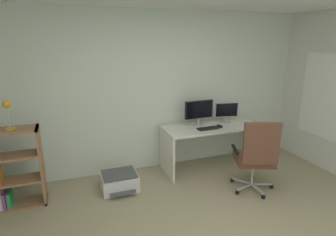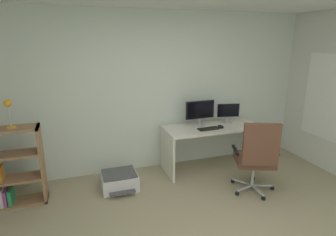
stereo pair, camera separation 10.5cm
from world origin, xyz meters
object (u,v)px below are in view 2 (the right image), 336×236
computer_mouse (221,127)px  desk_lamp (8,108)px  monitor_main (200,111)px  monitor_secondary (228,111)px  office_chair (257,155)px  bookshelf (0,171)px  printer (119,180)px  desk (212,137)px  keyboard (209,129)px

computer_mouse → desk_lamp: (-2.98, -0.04, 0.55)m
monitor_main → monitor_secondary: size_ratio=1.22×
office_chair → desk_lamp: 3.27m
desk_lamp → bookshelf: bearing=179.9°
bookshelf → printer: 1.56m
desk → bookshelf: bearing=-177.1°
desk → monitor_main: size_ratio=3.23×
monitor_secondary → monitor_main: bearing=-180.0°
desk → keyboard: (-0.14, -0.13, 0.20)m
desk → computer_mouse: (0.08, -0.11, 0.20)m
monitor_secondary → office_chair: size_ratio=0.37×
monitor_main → desk_lamp: size_ratio=1.37×
desk → bookshelf: (-3.11, -0.16, -0.06)m
monitor_main → printer: 1.68m
desk_lamp → monitor_secondary: bearing=4.5°
monitor_secondary → desk: bearing=-163.4°
keyboard → desk_lamp: desk_lamp is taller
monitor_main → bookshelf: monitor_main is taller
monitor_secondary → keyboard: monitor_secondary is taller
keyboard → monitor_main: bearing=101.0°
monitor_main → monitor_secondary: 0.52m
monitor_main → keyboard: (0.05, -0.23, -0.24)m
desk → computer_mouse: computer_mouse is taller
monitor_secondary → computer_mouse: monitor_secondary is taller
desk → monitor_main: bearing=153.0°
bookshelf → computer_mouse: bearing=0.8°
monitor_main → office_chair: size_ratio=0.46×
keyboard → bookshelf: size_ratio=0.32×
monitor_main → bookshelf: 2.97m
monitor_secondary → office_chair: 1.11m
bookshelf → keyboard: bearing=0.5°
computer_mouse → office_chair: bearing=-76.4°
bookshelf → office_chair: bearing=-13.5°
bookshelf → desk_lamp: bearing=-0.1°
computer_mouse → office_chair: office_chair is taller
printer → bookshelf: bearing=178.7°
printer → office_chair: bearing=-22.9°
monitor_main → bookshelf: (-2.92, -0.26, -0.50)m
office_chair → desk_lamp: bearing=165.7°
desk → bookshelf: size_ratio=1.52×
desk → desk_lamp: 3.00m
monitor_main → printer: monitor_main is taller
monitor_secondary → keyboard: 0.56m
desk → computer_mouse: size_ratio=16.11×
office_chair → printer: size_ratio=2.10×
desk → desk_lamp: desk_lamp is taller
keyboard → bookshelf: 2.98m
computer_mouse → bookshelf: bookshelf is taller
keyboard → desk_lamp: size_ratio=0.93×
monitor_secondary → desk_lamp: size_ratio=1.12×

